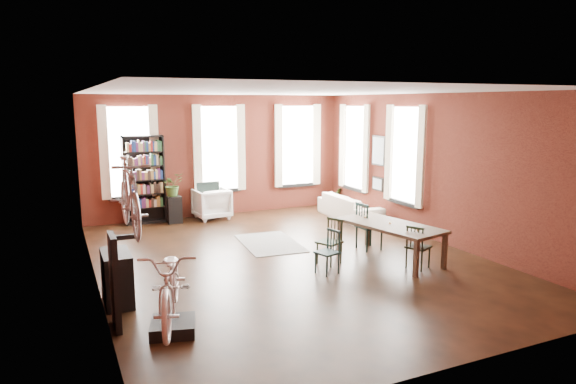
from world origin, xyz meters
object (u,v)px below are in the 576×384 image
dining_chair_a (327,252)px  dining_chair_d (369,226)px  dining_table (389,242)px  white_armchair (212,202)px  console_table (117,278)px  cream_sofa (350,203)px  bookshelf (144,180)px  dining_chair_b (329,242)px  dining_chair_c (418,247)px  plant_stand (174,210)px  bike_trainer (173,327)px  bicycle_floor (170,249)px

dining_chair_a → dining_chair_d: dining_chair_d is taller
dining_table → white_armchair: white_armchair is taller
console_table → cream_sofa: bearing=29.3°
dining_table → bookshelf: size_ratio=0.95×
dining_chair_b → dining_chair_c: size_ratio=1.05×
dining_chair_a → plant_stand: 5.27m
dining_chair_b → dining_chair_c: 1.63m
dining_chair_a → white_armchair: bearing=172.0°
dining_chair_b → plant_stand: bearing=178.7°
dining_table → white_armchair: (-2.10, 4.89, 0.08)m
bookshelf → plant_stand: (0.66, -0.29, -0.76)m
dining_table → white_armchair: bearing=100.8°
dining_chair_a → console_table: (-3.55, 0.11, 0.01)m
cream_sofa → plant_stand: cream_sofa is taller
dining_table → console_table: 5.03m
bike_trainer → console_table: bearing=111.5°
bookshelf → white_armchair: size_ratio=2.53×
dining_table → dining_chair_a: 1.49m
bookshelf → bicycle_floor: size_ratio=1.12×
dining_chair_c → plant_stand: (-3.27, 5.45, -0.06)m
dining_chair_a → dining_chair_d: (1.53, 0.98, 0.10)m
dining_chair_b → plant_stand: (-1.91, 4.55, -0.08)m
dining_table → bicycle_floor: 4.77m
bookshelf → white_armchair: (1.65, -0.22, -0.67)m
console_table → dining_chair_d: bearing=9.8°
dining_chair_b → bike_trainer: 3.75m
dining_chair_b → bookshelf: (-2.57, 4.84, 0.68)m
dining_chair_a → bike_trainer: bearing=-82.4°
bookshelf → cream_sofa: 5.28m
dining_chair_c → cream_sofa: (1.03, 4.05, 0.00)m
white_armchair → bicycle_floor: (-2.39, -6.33, 0.72)m
dining_chair_a → bookshelf: size_ratio=0.35×
dining_chair_c → bike_trainer: 4.75m
dining_table → console_table: console_table is taller
dining_table → dining_chair_c: (0.18, -0.64, 0.05)m
plant_stand → bookshelf: bearing=156.0°
dining_table → bike_trainer: dining_table is taller
bike_trainer → console_table: console_table is taller
dining_chair_c → white_armchair: white_armchair is taller
console_table → bicycle_floor: (0.54, -1.34, 0.75)m
white_armchair → bicycle_floor: bicycle_floor is taller
dining_table → plant_stand: size_ratio=3.07×
dining_chair_d → bookshelf: bearing=38.3°
dining_chair_a → console_table: 3.55m
dining_chair_c → console_table: dining_chair_c is taller
white_armchair → console_table: (-2.93, -4.98, -0.03)m
dining_chair_c → dining_table: bearing=-9.0°
bookshelf → cream_sofa: bearing=-19.0°
dining_chair_b → white_armchair: 4.72m
dining_table → bicycle_floor: bicycle_floor is taller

